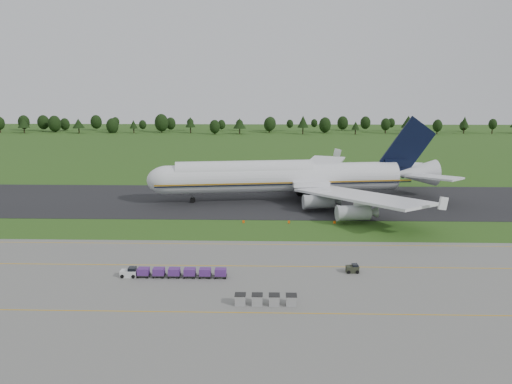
{
  "coord_description": "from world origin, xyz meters",
  "views": [
    {
      "loc": [
        7.33,
        -103.05,
        30.42
      ],
      "look_at": [
        4.53,
        2.0,
        7.95
      ],
      "focal_mm": 35.0,
      "sensor_mm": 36.0,
      "label": 1
    }
  ],
  "objects_px": {
    "utility_cart": "(352,269)",
    "edge_markers": "(289,222)",
    "aircraft": "(289,177)",
    "uld_row": "(266,300)",
    "baggage_train": "(172,272)"
  },
  "relations": [
    {
      "from": "baggage_train",
      "to": "utility_cart",
      "type": "relative_size",
      "value": 8.08
    },
    {
      "from": "aircraft",
      "to": "uld_row",
      "type": "relative_size",
      "value": 9.15
    },
    {
      "from": "aircraft",
      "to": "utility_cart",
      "type": "xyz_separation_m",
      "value": [
        8.45,
        -53.46,
        -5.8
      ]
    },
    {
      "from": "utility_cart",
      "to": "uld_row",
      "type": "bearing_deg",
      "value": -137.95
    },
    {
      "from": "baggage_train",
      "to": "edge_markers",
      "type": "xyz_separation_m",
      "value": [
        20.11,
        33.0,
        -0.6
      ]
    },
    {
      "from": "baggage_train",
      "to": "uld_row",
      "type": "relative_size",
      "value": 1.97
    },
    {
      "from": "baggage_train",
      "to": "edge_markers",
      "type": "distance_m",
      "value": 38.65
    },
    {
      "from": "aircraft",
      "to": "edge_markers",
      "type": "height_order",
      "value": "aircraft"
    },
    {
      "from": "uld_row",
      "to": "edge_markers",
      "type": "distance_m",
      "value": 43.29
    },
    {
      "from": "utility_cart",
      "to": "baggage_train",
      "type": "bearing_deg",
      "value": -174.43
    },
    {
      "from": "baggage_train",
      "to": "utility_cart",
      "type": "bearing_deg",
      "value": 5.57
    },
    {
      "from": "baggage_train",
      "to": "utility_cart",
      "type": "height_order",
      "value": "baggage_train"
    },
    {
      "from": "aircraft",
      "to": "baggage_train",
      "type": "relative_size",
      "value": 4.65
    },
    {
      "from": "utility_cart",
      "to": "edge_markers",
      "type": "height_order",
      "value": "utility_cart"
    },
    {
      "from": "aircraft",
      "to": "utility_cart",
      "type": "relative_size",
      "value": 37.62
    }
  ]
}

